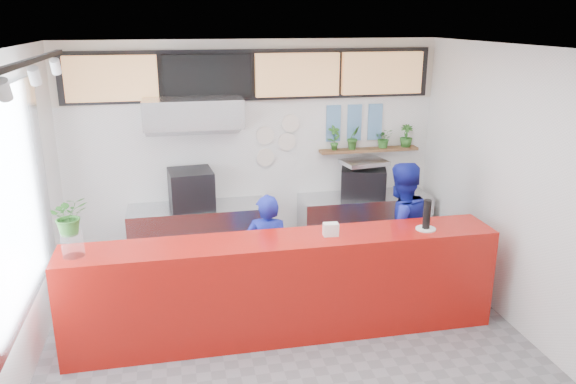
# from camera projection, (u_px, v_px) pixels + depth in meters

# --- Properties ---
(floor) EXTENTS (5.00, 5.00, 0.00)m
(floor) POSITION_uv_depth(u_px,v_px,m) (292.00, 354.00, 5.69)
(floor) COLOR slate
(floor) RESTS_ON ground
(ceiling) EXTENTS (5.00, 5.00, 0.00)m
(ceiling) POSITION_uv_depth(u_px,v_px,m) (293.00, 50.00, 4.80)
(ceiling) COLOR silver
(wall_back) EXTENTS (5.00, 0.00, 5.00)m
(wall_back) POSITION_uv_depth(u_px,v_px,m) (254.00, 154.00, 7.58)
(wall_back) COLOR white
(wall_back) RESTS_ON ground
(wall_left) EXTENTS (0.00, 5.00, 5.00)m
(wall_left) POSITION_uv_depth(u_px,v_px,m) (5.00, 234.00, 4.77)
(wall_left) COLOR white
(wall_left) RESTS_ON ground
(wall_right) EXTENTS (0.00, 5.00, 5.00)m
(wall_right) POSITION_uv_depth(u_px,v_px,m) (532.00, 198.00, 5.73)
(wall_right) COLOR white
(wall_right) RESTS_ON ground
(service_counter) EXTENTS (4.50, 0.60, 1.10)m
(service_counter) POSITION_uv_depth(u_px,v_px,m) (284.00, 287.00, 5.90)
(service_counter) COLOR #A9120C
(service_counter) RESTS_ON ground
(cream_band) EXTENTS (5.00, 0.02, 0.80)m
(cream_band) POSITION_uv_depth(u_px,v_px,m) (253.00, 71.00, 7.25)
(cream_band) COLOR beige
(cream_band) RESTS_ON wall_back
(prep_bench) EXTENTS (1.80, 0.60, 0.90)m
(prep_bench) POSITION_uv_depth(u_px,v_px,m) (199.00, 238.00, 7.46)
(prep_bench) COLOR #B2B5BA
(prep_bench) RESTS_ON ground
(panini_oven) EXTENTS (0.59, 0.59, 0.49)m
(panini_oven) POSITION_uv_depth(u_px,v_px,m) (191.00, 189.00, 7.24)
(panini_oven) COLOR black
(panini_oven) RESTS_ON prep_bench
(extraction_hood) EXTENTS (1.20, 0.70, 0.35)m
(extraction_hood) POSITION_uv_depth(u_px,v_px,m) (193.00, 112.00, 6.91)
(extraction_hood) COLOR #B2B5BA
(extraction_hood) RESTS_ON ceiling
(hood_lip) EXTENTS (1.20, 0.69, 0.31)m
(hood_lip) POSITION_uv_depth(u_px,v_px,m) (194.00, 128.00, 6.97)
(hood_lip) COLOR #B2B5BA
(hood_lip) RESTS_ON ceiling
(right_bench) EXTENTS (1.80, 0.60, 0.90)m
(right_bench) POSITION_uv_depth(u_px,v_px,m) (364.00, 226.00, 7.90)
(right_bench) COLOR #B2B5BA
(right_bench) RESTS_ON ground
(espresso_machine) EXTENTS (0.71, 0.60, 0.39)m
(espresso_machine) POSITION_uv_depth(u_px,v_px,m) (363.00, 182.00, 7.71)
(espresso_machine) COLOR black
(espresso_machine) RESTS_ON right_bench
(espresso_tray) EXTENTS (0.65, 0.50, 0.05)m
(espresso_tray) POSITION_uv_depth(u_px,v_px,m) (364.00, 162.00, 7.62)
(espresso_tray) COLOR #B3B5BA
(espresso_tray) RESTS_ON espresso_machine
(herb_shelf) EXTENTS (1.40, 0.18, 0.04)m
(herb_shelf) POSITION_uv_depth(u_px,v_px,m) (369.00, 150.00, 7.80)
(herb_shelf) COLOR brown
(herb_shelf) RESTS_ON wall_back
(menu_board_far_left) EXTENTS (1.10, 0.10, 0.55)m
(menu_board_far_left) POSITION_uv_depth(u_px,v_px,m) (111.00, 79.00, 6.82)
(menu_board_far_left) COLOR tan
(menu_board_far_left) RESTS_ON wall_back
(menu_board_mid_left) EXTENTS (1.10, 0.10, 0.55)m
(menu_board_mid_left) POSITION_uv_depth(u_px,v_px,m) (207.00, 77.00, 7.04)
(menu_board_mid_left) COLOR black
(menu_board_mid_left) RESTS_ON wall_back
(menu_board_mid_right) EXTENTS (1.10, 0.10, 0.55)m
(menu_board_mid_right) POSITION_uv_depth(u_px,v_px,m) (297.00, 75.00, 7.27)
(menu_board_mid_right) COLOR tan
(menu_board_mid_right) RESTS_ON wall_back
(menu_board_far_right) EXTENTS (1.10, 0.10, 0.55)m
(menu_board_far_right) POSITION_uv_depth(u_px,v_px,m) (382.00, 73.00, 7.49)
(menu_board_far_right) COLOR tan
(menu_board_far_right) RESTS_ON wall_back
(soffit) EXTENTS (4.80, 0.04, 0.65)m
(soffit) POSITION_uv_depth(u_px,v_px,m) (253.00, 75.00, 7.23)
(soffit) COLOR black
(soffit) RESTS_ON wall_back
(window_pane) EXTENTS (0.04, 2.20, 1.90)m
(window_pane) POSITION_uv_depth(u_px,v_px,m) (15.00, 201.00, 4.99)
(window_pane) COLOR silver
(window_pane) RESTS_ON wall_left
(window_frame) EXTENTS (0.03, 2.30, 2.00)m
(window_frame) POSITION_uv_depth(u_px,v_px,m) (17.00, 201.00, 5.00)
(window_frame) COLOR #B2B5BA
(window_frame) RESTS_ON wall_left
(track_rail) EXTENTS (0.05, 2.40, 0.04)m
(track_rail) POSITION_uv_depth(u_px,v_px,m) (32.00, 60.00, 4.41)
(track_rail) COLOR black
(track_rail) RESTS_ON ceiling
(dec_plate_a) EXTENTS (0.24, 0.03, 0.24)m
(dec_plate_a) POSITION_uv_depth(u_px,v_px,m) (265.00, 135.00, 7.51)
(dec_plate_a) COLOR silver
(dec_plate_a) RESTS_ON wall_back
(dec_plate_b) EXTENTS (0.24, 0.03, 0.24)m
(dec_plate_b) POSITION_uv_depth(u_px,v_px,m) (287.00, 142.00, 7.60)
(dec_plate_b) COLOR silver
(dec_plate_b) RESTS_ON wall_back
(dec_plate_c) EXTENTS (0.24, 0.03, 0.24)m
(dec_plate_c) POSITION_uv_depth(u_px,v_px,m) (265.00, 157.00, 7.60)
(dec_plate_c) COLOR silver
(dec_plate_c) RESTS_ON wall_back
(dec_plate_d) EXTENTS (0.24, 0.03, 0.24)m
(dec_plate_d) POSITION_uv_depth(u_px,v_px,m) (291.00, 123.00, 7.53)
(dec_plate_d) COLOR silver
(dec_plate_d) RESTS_ON wall_back
(photo_frame_a) EXTENTS (0.20, 0.02, 0.25)m
(photo_frame_a) POSITION_uv_depth(u_px,v_px,m) (334.00, 114.00, 7.63)
(photo_frame_a) COLOR #598CBF
(photo_frame_a) RESTS_ON wall_back
(photo_frame_b) EXTENTS (0.20, 0.02, 0.25)m
(photo_frame_b) POSITION_uv_depth(u_px,v_px,m) (355.00, 114.00, 7.68)
(photo_frame_b) COLOR #598CBF
(photo_frame_b) RESTS_ON wall_back
(photo_frame_c) EXTENTS (0.20, 0.02, 0.25)m
(photo_frame_c) POSITION_uv_depth(u_px,v_px,m) (375.00, 113.00, 7.74)
(photo_frame_c) COLOR #598CBF
(photo_frame_c) RESTS_ON wall_back
(photo_frame_d) EXTENTS (0.20, 0.02, 0.25)m
(photo_frame_d) POSITION_uv_depth(u_px,v_px,m) (333.00, 132.00, 7.70)
(photo_frame_d) COLOR #598CBF
(photo_frame_d) RESTS_ON wall_back
(photo_frame_e) EXTENTS (0.20, 0.02, 0.25)m
(photo_frame_e) POSITION_uv_depth(u_px,v_px,m) (354.00, 132.00, 7.76)
(photo_frame_e) COLOR #598CBF
(photo_frame_e) RESTS_ON wall_back
(photo_frame_f) EXTENTS (0.20, 0.02, 0.25)m
(photo_frame_f) POSITION_uv_depth(u_px,v_px,m) (375.00, 131.00, 7.82)
(photo_frame_f) COLOR #598CBF
(photo_frame_f) RESTS_ON wall_back
(staff_center) EXTENTS (0.58, 0.45, 1.41)m
(staff_center) POSITION_uv_depth(u_px,v_px,m) (267.00, 254.00, 6.33)
(staff_center) COLOR navy
(staff_center) RESTS_ON ground
(staff_right) EXTENTS (0.93, 0.79, 1.68)m
(staff_right) POSITION_uv_depth(u_px,v_px,m) (399.00, 231.00, 6.64)
(staff_right) COLOR navy
(staff_right) RESTS_ON ground
(herb_a) EXTENTS (0.21, 0.17, 0.34)m
(herb_a) POSITION_uv_depth(u_px,v_px,m) (334.00, 138.00, 7.64)
(herb_a) COLOR #2D6623
(herb_a) RESTS_ON herb_shelf
(herb_b) EXTENTS (0.22, 0.20, 0.32)m
(herb_b) POSITION_uv_depth(u_px,v_px,m) (353.00, 138.00, 7.70)
(herb_b) COLOR #2D6623
(herb_b) RESTS_ON herb_shelf
(herb_c) EXTENTS (0.28, 0.26, 0.27)m
(herb_c) POSITION_uv_depth(u_px,v_px,m) (384.00, 138.00, 7.79)
(herb_c) COLOR #2D6623
(herb_c) RESTS_ON herb_shelf
(herb_d) EXTENTS (0.21, 0.20, 0.31)m
(herb_d) POSITION_uv_depth(u_px,v_px,m) (406.00, 136.00, 7.85)
(herb_d) COLOR #2D6623
(herb_d) RESTS_ON herb_shelf
(glass_vase) EXTENTS (0.25, 0.25, 0.25)m
(glass_vase) POSITION_uv_depth(u_px,v_px,m) (73.00, 244.00, 5.28)
(glass_vase) COLOR silver
(glass_vase) RESTS_ON service_counter
(basil_vase) EXTENTS (0.42, 0.39, 0.37)m
(basil_vase) POSITION_uv_depth(u_px,v_px,m) (69.00, 216.00, 5.20)
(basil_vase) COLOR #2D6623
(basil_vase) RESTS_ON glass_vase
(napkin_holder) EXTENTS (0.16, 0.10, 0.13)m
(napkin_holder) POSITION_uv_depth(u_px,v_px,m) (331.00, 229.00, 5.80)
(napkin_holder) COLOR white
(napkin_holder) RESTS_ON service_counter
(white_plate) EXTENTS (0.25, 0.25, 0.02)m
(white_plate) POSITION_uv_depth(u_px,v_px,m) (426.00, 229.00, 5.98)
(white_plate) COLOR white
(white_plate) RESTS_ON service_counter
(pepper_mill) EXTENTS (0.10, 0.10, 0.32)m
(pepper_mill) POSITION_uv_depth(u_px,v_px,m) (427.00, 214.00, 5.93)
(pepper_mill) COLOR black
(pepper_mill) RESTS_ON white_plate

